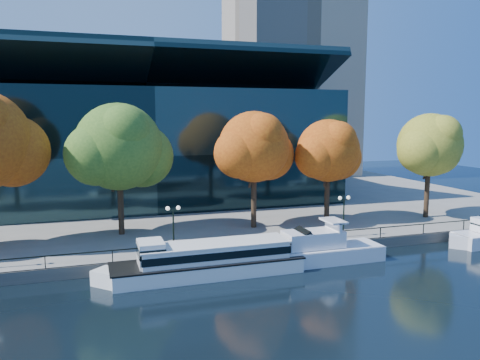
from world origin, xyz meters
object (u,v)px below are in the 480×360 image
object	(u,v)px
cruiser_near	(314,250)
lamp_2	(344,207)
tree_5	(431,146)
lamp_1	(173,218)
tour_boat	(204,259)
tree_3	(256,148)
tree_2	(121,149)
tree_4	(329,152)

from	to	relation	value
cruiser_near	lamp_2	size ratio (longest dim) A/B	3.13
tree_5	lamp_1	size ratio (longest dim) A/B	2.96
tour_boat	tree_5	bearing A→B (deg)	17.12
cruiser_near	tree_5	bearing A→B (deg)	24.26
cruiser_near	tree_5	world-z (taller)	tree_5
tree_3	lamp_2	xyz separation A→B (m)	(6.73, -6.44, -5.32)
tour_boat	tree_2	size ratio (longest dim) A/B	1.29
tree_2	lamp_2	xyz separation A→B (m)	(20.16, -7.70, -5.50)
cruiser_near	tree_4	world-z (taller)	tree_4
tree_4	lamp_2	world-z (taller)	tree_4
lamp_1	tree_5	bearing A→B (deg)	9.29
tour_boat	lamp_1	bearing A→B (deg)	113.68
cruiser_near	lamp_1	distance (m)	12.40
tree_2	tree_4	distance (m)	22.08
tree_3	lamp_1	world-z (taller)	tree_3
tour_boat	tree_4	size ratio (longest dim) A/B	1.48
tree_2	lamp_2	size ratio (longest dim) A/B	3.20
tree_2	tree_3	size ratio (longest dim) A/B	1.06
tree_5	lamp_1	bearing A→B (deg)	-170.71
tree_5	tour_boat	bearing A→B (deg)	-162.88
cruiser_near	tree_4	bearing A→B (deg)	55.75
tree_2	tour_boat	bearing A→B (deg)	-65.16
lamp_1	lamp_2	bearing A→B (deg)	0.00
lamp_1	lamp_2	size ratio (longest dim) A/B	1.00
tree_3	cruiser_near	bearing A→B (deg)	-79.97
tree_3	tree_4	bearing A→B (deg)	0.41
tree_2	lamp_2	bearing A→B (deg)	-20.90
tree_2	tree_3	bearing A→B (deg)	-5.36
tree_3	tour_boat	bearing A→B (deg)	-128.05
cruiser_near	tree_4	distance (m)	14.32
tour_boat	lamp_2	bearing A→B (deg)	14.67
cruiser_near	tour_boat	bearing A→B (deg)	-178.08
tree_2	tree_3	world-z (taller)	tree_2
tree_3	tree_5	bearing A→B (deg)	-4.03
tree_4	tree_5	xyz separation A→B (m)	(12.08, -1.52, 0.47)
tree_3	tree_5	distance (m)	20.73
cruiser_near	tree_2	xyz separation A→B (m)	(-15.19, 11.24, 8.35)
cruiser_near	tree_3	xyz separation A→B (m)	(-1.77, 9.98, 8.17)
cruiser_near	lamp_1	xyz separation A→B (m)	(-11.54, 3.54, 2.84)
tree_4	tree_5	distance (m)	12.18
cruiser_near	lamp_1	bearing A→B (deg)	162.92
lamp_2	cruiser_near	bearing A→B (deg)	-144.47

